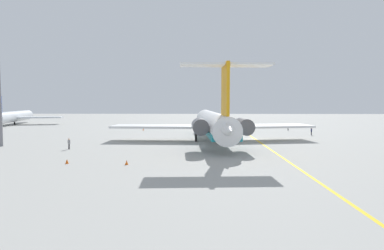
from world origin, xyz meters
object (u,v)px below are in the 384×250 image
Objects in this scene: safety_cone_tail at (127,162)px; ground_crew_portside at (311,130)px; safety_cone_wingtip at (143,129)px; ground_crew_near_tail at (69,142)px; safety_cone_nose at (67,161)px; airliner_mid_right at (15,116)px; main_jetliner at (213,123)px; ground_crew_near_nose at (288,126)px.

ground_crew_portside is at bearing -43.43° from safety_cone_tail.
safety_cone_wingtip is at bearing -138.84° from ground_crew_portside.
ground_crew_near_tail is at bearing -95.86° from ground_crew_portside.
ground_crew_portside is 3.18× the size of safety_cone_nose.
airliner_mid_right is 86.75m from safety_cone_tail.
ground_crew_near_tail is 3.16× the size of safety_cone_tail.
safety_cone_wingtip is at bearing 32.78° from main_jetliner.
airliner_mid_right is at bearing -143.90° from ground_crew_portside.
ground_crew_near_nose is at bearing 156.10° from ground_crew_portside.
safety_cone_tail is at bearing -93.63° from safety_cone_nose.
ground_crew_portside is 41.51m from safety_cone_wingtip.
ground_crew_near_tail reaches higher than ground_crew_near_nose.
ground_crew_near_nose is 3.08× the size of safety_cone_wingtip.
safety_cone_nose is 1.00× the size of safety_cone_tail.
ground_crew_near_nose is (24.46, -20.52, -2.42)m from main_jetliner.
main_jetliner is 29.62m from safety_cone_nose.
airliner_mid_right reaches higher than safety_cone_tail.
airliner_mid_right is at bearing 50.98° from main_jetliner.
safety_cone_wingtip is at bearing -1.33° from safety_cone_nose.
airliner_mid_right is 17.56× the size of ground_crew_near_tail.
safety_cone_tail is (-46.93, -6.26, 0.00)m from safety_cone_wingtip.
ground_crew_near_tail is at bearing 111.89° from main_jetliner.
safety_cone_tail is (-47.80, 31.71, -0.80)m from ground_crew_near_nose.
safety_cone_wingtip is (11.38, 39.92, -0.83)m from ground_crew_portside.
main_jetliner is 26.09m from safety_cone_tail.
airliner_mid_right is at bearing 128.60° from ground_crew_near_nose.
safety_cone_tail is at bearing -172.41° from safety_cone_wingtip.
ground_crew_near_tail is (-56.43, -41.00, -1.60)m from airliner_mid_right.
safety_cone_wingtip is (34.65, -5.63, -0.83)m from ground_crew_near_tail.
safety_cone_nose is 7.35m from safety_cone_tail.
safety_cone_wingtip is (-0.87, 37.97, -0.80)m from ground_crew_near_nose.
main_jetliner is at bearing -25.62° from safety_cone_tail.
main_jetliner is at bearing -39.00° from safety_cone_nose.
safety_cone_wingtip is at bearing 7.59° from safety_cone_tail.
safety_cone_nose is at bearing -158.23° from airliner_mid_right.
ground_crew_portside is (12.20, -22.46, -2.39)m from main_jetliner.
main_jetliner is 25.94× the size of ground_crew_near_nose.
ground_crew_near_nose is at bearing -43.72° from main_jetliner.
ground_crew_portside is (-33.17, -86.54, -1.59)m from airliner_mid_right.
ground_crew_near_tail is 3.16× the size of safety_cone_wingtip.
ground_crew_near_tail is at bearing -155.95° from airliner_mid_right.
airliner_mid_right reaches higher than ground_crew_near_nose.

